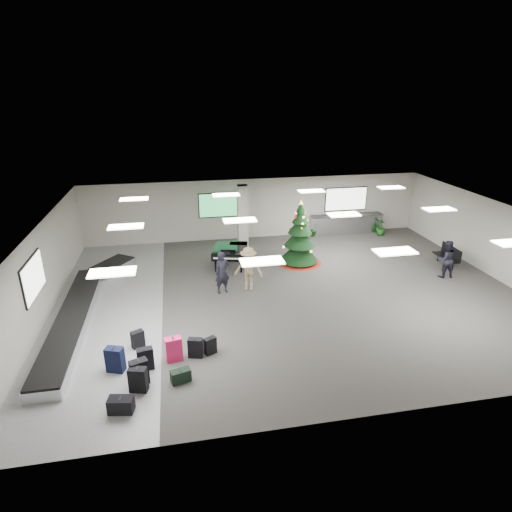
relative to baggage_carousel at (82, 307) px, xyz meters
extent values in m
plane|color=#373432|center=(7.84, 0.08, -0.21)|extent=(18.00, 18.00, 0.00)
cube|color=#B1AFA2|center=(7.84, 7.08, 1.39)|extent=(18.00, 0.02, 3.20)
cube|color=#B1AFA2|center=(7.84, -6.92, 1.39)|extent=(18.00, 0.02, 3.20)
cube|color=#B1AFA2|center=(-1.16, 0.08, 1.39)|extent=(0.02, 14.00, 3.20)
cube|color=#B1AFA2|center=(16.84, 0.08, 1.39)|extent=(0.02, 14.00, 3.20)
cube|color=silver|center=(7.84, 0.08, 2.99)|extent=(18.00, 14.00, 0.02)
cube|color=slate|center=(0.84, 0.08, -0.21)|extent=(4.00, 14.00, 0.01)
cube|color=beige|center=(6.84, 5.68, 1.39)|extent=(0.50, 0.50, 3.20)
cube|color=green|center=(5.84, 7.03, 1.69)|extent=(2.20, 0.08, 1.30)
cube|color=white|center=(12.84, 7.03, 1.69)|extent=(2.40, 0.08, 1.30)
cube|color=white|center=(-1.11, -0.92, 1.69)|extent=(0.08, 2.10, 1.30)
cube|color=white|center=(1.84, -3.92, 2.93)|extent=(1.20, 0.60, 0.04)
cube|color=white|center=(1.84, 0.08, 2.93)|extent=(1.20, 0.60, 0.04)
cube|color=white|center=(1.84, 4.08, 2.93)|extent=(1.20, 0.60, 0.04)
cube|color=white|center=(5.84, -3.92, 2.93)|extent=(1.20, 0.60, 0.04)
cube|color=white|center=(5.84, 0.08, 2.93)|extent=(1.20, 0.60, 0.04)
cube|color=white|center=(5.84, 4.08, 2.93)|extent=(1.20, 0.60, 0.04)
cube|color=white|center=(9.84, -3.92, 2.93)|extent=(1.20, 0.60, 0.04)
cube|color=white|center=(9.84, 0.08, 2.93)|extent=(1.20, 0.60, 0.04)
cube|color=white|center=(9.84, 4.08, 2.93)|extent=(1.20, 0.60, 0.04)
cube|color=white|center=(13.84, 0.08, 2.93)|extent=(1.20, 0.60, 0.04)
cube|color=white|center=(13.84, 4.08, 2.93)|extent=(1.20, 0.60, 0.04)
cube|color=silver|center=(-0.16, -0.92, -0.02)|extent=(1.00, 8.00, 0.38)
cube|color=black|center=(-0.16, -0.92, 0.19)|extent=(0.95, 7.90, 0.05)
cube|color=silver|center=(0.64, 3.68, -0.02)|extent=(1.97, 2.21, 0.38)
cube|color=black|center=(0.64, 3.68, 0.19)|extent=(1.87, 2.10, 0.05)
cube|color=silver|center=(12.84, 6.73, 0.31)|extent=(4.00, 0.60, 1.05)
cube|color=#29282B|center=(12.84, 6.73, 0.85)|extent=(4.05, 0.65, 0.04)
cube|color=black|center=(2.29, -4.54, 0.16)|extent=(0.55, 0.42, 0.75)
cube|color=black|center=(2.29, -4.54, 0.55)|extent=(0.09, 0.16, 0.02)
cube|color=black|center=(2.43, -3.90, 0.14)|extent=(0.49, 0.32, 0.70)
cube|color=black|center=(2.43, -3.90, 0.50)|extent=(0.06, 0.15, 0.02)
cube|color=#E01D59|center=(3.23, -3.60, 0.17)|extent=(0.53, 0.36, 0.76)
cube|color=black|center=(3.23, -3.60, 0.56)|extent=(0.06, 0.17, 0.02)
cube|color=black|center=(4.33, -3.46, 0.06)|extent=(0.42, 0.35, 0.55)
cube|color=black|center=(4.33, -3.46, 0.35)|extent=(0.08, 0.12, 0.02)
cube|color=black|center=(1.58, -3.82, 0.17)|extent=(0.57, 0.44, 0.77)
cube|color=black|center=(1.58, -3.82, 0.56)|extent=(0.09, 0.17, 0.02)
cube|color=black|center=(2.28, -4.84, 0.14)|extent=(0.53, 0.38, 0.72)
cube|color=black|center=(2.28, -4.84, 0.51)|extent=(0.07, 0.16, 0.02)
cube|color=black|center=(3.40, -4.65, -0.03)|extent=(0.60, 0.41, 0.37)
cube|color=black|center=(3.40, -4.65, 0.16)|extent=(0.07, 0.17, 0.02)
cube|color=black|center=(3.88, -3.55, 0.10)|extent=(0.48, 0.33, 0.63)
cube|color=black|center=(3.88, -3.55, 0.42)|extent=(0.07, 0.14, 0.02)
cube|color=black|center=(2.13, -2.68, 0.07)|extent=(0.44, 0.37, 0.57)
cube|color=black|center=(2.13, -2.68, 0.37)|extent=(0.09, 0.13, 0.02)
cube|color=black|center=(1.89, -5.58, -0.01)|extent=(0.68, 0.45, 0.41)
cube|color=black|center=(1.89, -5.58, 0.21)|extent=(0.07, 0.21, 0.02)
cone|color=maroon|center=(9.08, 3.15, -0.15)|extent=(2.10, 2.10, 0.13)
cylinder|color=#3F2819|center=(9.08, 3.15, 0.06)|extent=(0.13, 0.13, 0.55)
cone|color=black|center=(9.08, 3.15, 0.40)|extent=(1.77, 1.77, 0.99)
cone|color=black|center=(9.08, 3.15, 1.06)|extent=(1.44, 1.44, 0.88)
cone|color=black|center=(9.08, 3.15, 1.61)|extent=(1.11, 1.11, 0.77)
cone|color=black|center=(9.08, 3.15, 2.05)|extent=(0.77, 0.77, 0.66)
cone|color=black|center=(9.08, 3.15, 2.44)|extent=(0.44, 0.44, 0.50)
cone|color=#FFE566|center=(9.08, 3.15, 2.68)|extent=(0.18, 0.18, 0.20)
cube|color=black|center=(5.85, 3.26, 0.56)|extent=(1.82, 1.95, 0.26)
cube|color=black|center=(5.63, 2.40, 0.48)|extent=(1.39, 0.61, 0.09)
cube|color=white|center=(5.62, 2.37, 0.54)|extent=(1.21, 0.43, 0.02)
cube|color=black|center=(5.69, 2.63, 0.74)|extent=(0.64, 0.19, 0.21)
cylinder|color=black|center=(5.14, 2.77, 0.11)|extent=(0.09, 0.09, 0.64)
cylinder|color=black|center=(6.24, 2.49, 0.11)|extent=(0.09, 0.09, 0.64)
cylinder|color=black|center=(6.02, 3.90, 0.11)|extent=(0.09, 0.09, 0.64)
cube|color=black|center=(15.55, 1.47, 0.20)|extent=(0.54, 1.49, 0.06)
cylinder|color=black|center=(15.55, 0.88, -0.02)|extent=(0.06, 0.06, 0.39)
cylinder|color=black|center=(15.55, 2.06, -0.02)|extent=(0.06, 0.06, 0.39)
cube|color=black|center=(15.77, 1.47, 0.48)|extent=(0.09, 1.48, 0.49)
imported|color=black|center=(5.21, 0.68, 0.64)|extent=(0.71, 0.57, 1.71)
imported|color=#96805C|center=(6.26, 0.74, 0.69)|extent=(1.33, 1.06, 1.81)
imported|color=black|center=(14.74, 0.37, 0.61)|extent=(0.85, 0.68, 1.65)
imported|color=#133D15|center=(10.94, 6.58, 0.21)|extent=(0.60, 0.58, 0.85)
imported|color=#133D15|center=(14.63, 6.09, 0.25)|extent=(0.71, 0.71, 0.92)
camera|label=1|loc=(3.60, -14.67, 7.43)|focal=30.00mm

